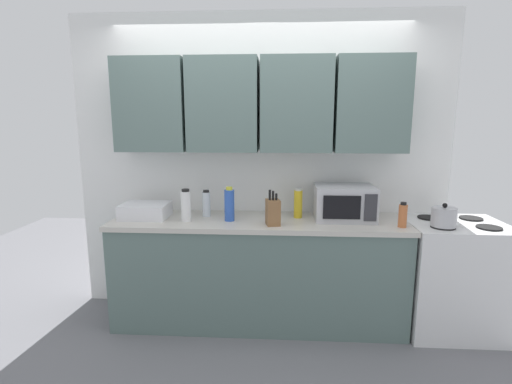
{
  "coord_description": "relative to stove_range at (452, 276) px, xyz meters",
  "views": [
    {
      "loc": [
        0.17,
        -3.35,
        1.7
      ],
      "look_at": [
        -0.02,
        -0.25,
        1.12
      ],
      "focal_mm": 26.82,
      "sensor_mm": 36.0,
      "label": 1
    }
  ],
  "objects": [
    {
      "name": "wall_back_with_cabinets",
      "position": [
        -1.59,
        0.25,
        1.12
      ],
      "size": [
        3.28,
        0.38,
        2.6
      ],
      "color": "white",
      "rests_on": "ground_plane"
    },
    {
      "name": "bottle_spice_jar",
      "position": [
        -0.48,
        -0.15,
        0.54
      ],
      "size": [
        0.06,
        0.06,
        0.19
      ],
      "color": "#BC6638",
      "rests_on": "counter_run"
    },
    {
      "name": "kettle",
      "position": [
        -0.17,
        -0.14,
        0.53
      ],
      "size": [
        0.18,
        0.18,
        0.18
      ],
      "color": "#B2B2B7",
      "rests_on": "stove_range"
    },
    {
      "name": "bottle_blue_cleaner",
      "position": [
        -1.82,
        -0.04,
        0.58
      ],
      "size": [
        0.08,
        0.08,
        0.28
      ],
      "color": "#2D56B7",
      "rests_on": "counter_run"
    },
    {
      "name": "microwave",
      "position": [
        -0.89,
        0.07,
        0.59
      ],
      "size": [
        0.48,
        0.37,
        0.28
      ],
      "color": "#B7B7BC",
      "rests_on": "counter_run"
    },
    {
      "name": "knife_block",
      "position": [
        -1.47,
        -0.14,
        0.55
      ],
      "size": [
        0.12,
        0.14,
        0.28
      ],
      "color": "brown",
      "rests_on": "counter_run"
    },
    {
      "name": "ground_plane",
      "position": [
        -1.59,
        -0.68,
        -0.45
      ],
      "size": [
        8.0,
        8.0,
        0.0
      ],
      "primitive_type": "plane",
      "color": "slate"
    },
    {
      "name": "bottle_white_jar",
      "position": [
        -2.17,
        -0.07,
        0.58
      ],
      "size": [
        0.08,
        0.08,
        0.26
      ],
      "color": "white",
      "rests_on": "counter_run"
    },
    {
      "name": "bottle_clear_tall",
      "position": [
        -2.04,
        0.1,
        0.56
      ],
      "size": [
        0.07,
        0.07,
        0.22
      ],
      "color": "silver",
      "rests_on": "counter_run"
    },
    {
      "name": "counter_run",
      "position": [
        -1.59,
        0.02,
        -0.0
      ],
      "size": [
        2.41,
        0.63,
        0.9
      ],
      "color": "slate",
      "rests_on": "ground_plane"
    },
    {
      "name": "stove_range",
      "position": [
        0.0,
        0.0,
        0.0
      ],
      "size": [
        0.76,
        0.64,
        0.91
      ],
      "color": "silver",
      "rests_on": "ground_plane"
    },
    {
      "name": "bottle_yellow_mustard",
      "position": [
        -1.26,
        0.1,
        0.57
      ],
      "size": [
        0.07,
        0.07,
        0.25
      ],
      "color": "gold",
      "rests_on": "counter_run"
    },
    {
      "name": "dish_rack",
      "position": [
        -2.54,
        0.02,
        0.51
      ],
      "size": [
        0.38,
        0.3,
        0.12
      ],
      "primitive_type": "cube",
      "color": "silver",
      "rests_on": "counter_run"
    }
  ]
}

